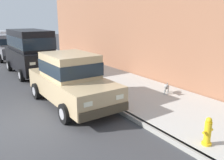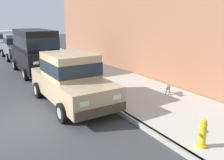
% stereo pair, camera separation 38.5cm
% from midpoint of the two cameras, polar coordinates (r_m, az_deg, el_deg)
% --- Properties ---
extents(ground_plane, '(80.00, 80.00, 0.00)m').
position_cam_midpoint_polar(ground_plane, '(7.73, -20.96, -10.32)').
color(ground_plane, '#38383A').
extents(curb, '(0.16, 64.00, 0.14)m').
position_cam_midpoint_polar(curb, '(8.70, 0.25, -5.94)').
color(curb, gray).
rests_on(curb, ground).
extents(sidewalk, '(3.60, 64.00, 0.14)m').
position_cam_midpoint_polar(sidewalk, '(9.69, 9.47, -3.93)').
color(sidewalk, '#B7B5AD').
rests_on(sidewalk, ground).
extents(car_tan_sedan, '(2.14, 4.66, 1.92)m').
position_cam_midpoint_polar(car_tan_sedan, '(8.81, -8.83, 0.40)').
color(car_tan_sedan, tan).
rests_on(car_tan_sedan, ground).
extents(car_black_van, '(2.21, 4.94, 2.52)m').
position_cam_midpoint_polar(car_black_van, '(14.37, -17.58, 7.16)').
color(car_black_van, black).
rests_on(car_black_van, ground).
extents(car_grey_sedan, '(2.08, 4.62, 1.92)m').
position_cam_midpoint_polar(car_grey_sedan, '(20.34, -21.82, 7.71)').
color(car_grey_sedan, slate).
rests_on(car_grey_sedan, ground).
extents(car_silver_sedan, '(2.12, 4.64, 1.92)m').
position_cam_midpoint_polar(car_silver_sedan, '(26.12, -23.97, 8.88)').
color(car_silver_sedan, '#BCBCC1').
rests_on(car_silver_sedan, ground).
extents(dog_grey, '(0.62, 0.52, 0.49)m').
position_cam_midpoint_polar(dog_grey, '(9.79, 14.55, -1.82)').
color(dog_grey, '#999691').
rests_on(dog_grey, sidewalk).
extents(fire_hydrant, '(0.34, 0.24, 0.72)m').
position_cam_midpoint_polar(fire_hydrant, '(6.20, 23.02, -12.11)').
color(fire_hydrant, gold).
rests_on(fire_hydrant, sidewalk).
extents(building_facade, '(0.50, 20.00, 4.73)m').
position_cam_midpoint_polar(building_facade, '(14.20, 4.25, 11.65)').
color(building_facade, '#8C5B42').
rests_on(building_facade, ground).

